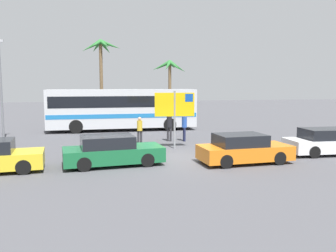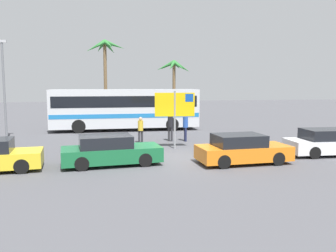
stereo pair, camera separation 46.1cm
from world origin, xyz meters
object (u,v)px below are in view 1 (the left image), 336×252
(car_orange, at_px, (243,149))
(pedestrian_crossing_lot, at_px, (184,124))
(car_green, at_px, (112,151))
(car_white, at_px, (330,142))
(pedestrian_near_sign, at_px, (169,124))
(bus_front_coach, at_px, (123,107))
(ferry_sign, at_px, (175,107))
(pedestrian_by_bus, at_px, (140,128))

(car_orange, bearing_deg, pedestrian_crossing_lot, 96.01)
(car_green, xyz_separation_m, car_white, (11.02, 0.16, 0.00))
(car_green, relative_size, pedestrian_near_sign, 2.44)
(car_white, relative_size, pedestrian_crossing_lot, 2.58)
(car_white, bearing_deg, pedestrian_near_sign, 143.67)
(bus_front_coach, relative_size, ferry_sign, 3.52)
(bus_front_coach, xyz_separation_m, pedestrian_by_bus, (0.46, -6.46, -0.84))
(bus_front_coach, height_order, ferry_sign, ferry_sign)
(car_green, bearing_deg, car_orange, -13.24)
(car_green, bearing_deg, ferry_sign, 37.12)
(ferry_sign, xyz_separation_m, pedestrian_by_bus, (-1.71, 2.12, -1.39))
(bus_front_coach, bearing_deg, car_white, -51.19)
(pedestrian_crossing_lot, xyz_separation_m, pedestrian_by_bus, (-2.85, -0.26, -0.14))
(car_green, xyz_separation_m, car_orange, (5.86, -0.79, -0.00))
(ferry_sign, distance_m, car_orange, 5.01)
(car_green, distance_m, pedestrian_near_sign, 7.15)
(bus_front_coach, distance_m, pedestrian_near_sign, 6.49)
(ferry_sign, xyz_separation_m, car_orange, (2.17, -4.19, -1.69))
(bus_front_coach, distance_m, pedestrian_crossing_lot, 7.06)
(car_green, relative_size, car_white, 0.96)
(ferry_sign, height_order, pedestrian_near_sign, ferry_sign)
(bus_front_coach, height_order, pedestrian_by_bus, bus_front_coach)
(pedestrian_near_sign, xyz_separation_m, pedestrian_by_bus, (-1.93, -0.46, -0.15))
(bus_front_coach, distance_m, ferry_sign, 8.86)
(bus_front_coach, xyz_separation_m, ferry_sign, (2.17, -8.58, 0.54))
(car_white, bearing_deg, ferry_sign, 159.08)
(car_white, bearing_deg, pedestrian_crossing_lot, 140.70)
(car_green, bearing_deg, car_white, -4.74)
(pedestrian_crossing_lot, height_order, pedestrian_by_bus, pedestrian_crossing_lot)
(pedestrian_by_bus, bearing_deg, pedestrian_crossing_lot, -95.01)
(pedestrian_crossing_lot, bearing_deg, pedestrian_by_bus, 6.01)
(car_white, distance_m, pedestrian_by_bus, 10.52)
(pedestrian_near_sign, height_order, pedestrian_by_bus, pedestrian_near_sign)
(car_green, height_order, pedestrian_near_sign, pedestrian_near_sign)
(car_orange, distance_m, pedestrian_crossing_lot, 6.66)
(car_green, relative_size, car_orange, 1.06)
(ferry_sign, xyz_separation_m, car_white, (7.33, -3.24, -1.69))
(car_white, height_order, pedestrian_near_sign, pedestrian_near_sign)
(car_orange, height_order, pedestrian_near_sign, pedestrian_near_sign)
(pedestrian_near_sign, bearing_deg, ferry_sign, 23.46)
(bus_front_coach, relative_size, pedestrian_crossing_lot, 6.23)
(bus_front_coach, bearing_deg, car_orange, -71.20)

